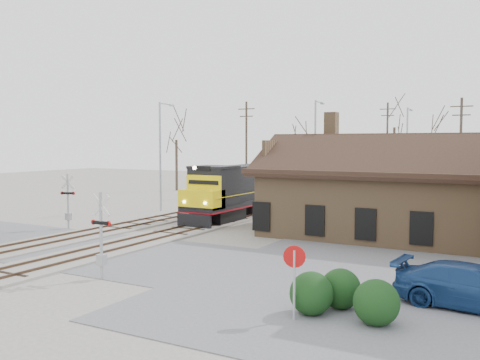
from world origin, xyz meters
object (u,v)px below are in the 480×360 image
at_px(locomotive_trailing, 333,174).
at_px(parked_car, 473,287).
at_px(depot, 384,198).
at_px(locomotive_lead, 255,187).

bearing_deg(locomotive_trailing, parked_car, -64.25).
bearing_deg(depot, parked_car, -63.99).
bearing_deg(locomotive_lead, parked_car, -45.61).
relative_size(locomotive_lead, locomotive_trailing, 1.00).
xyz_separation_m(depot, parked_car, (6.42, -13.15, -1.63)).
height_order(depot, locomotive_trailing, depot).
bearing_deg(locomotive_lead, depot, -25.23).
relative_size(locomotive_trailing, parked_car, 3.55).
xyz_separation_m(locomotive_lead, parked_car, (18.41, -18.80, -1.44)).
bearing_deg(parked_car, locomotive_lead, 49.45).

